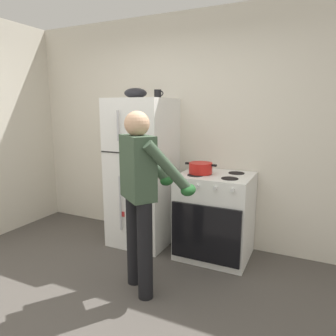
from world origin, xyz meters
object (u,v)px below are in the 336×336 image
(coffee_mug, at_px, (158,94))
(mixing_bowl, at_px, (136,93))
(stove_range, at_px, (215,216))
(refrigerator, at_px, (143,172))
(person_cook, at_px, (142,187))
(red_pot, at_px, (201,168))

(coffee_mug, relative_size, mixing_bowl, 0.43)
(mixing_bowl, bearing_deg, stove_range, -0.60)
(refrigerator, xyz_separation_m, mixing_bowl, (-0.08, 0.00, 0.92))
(refrigerator, relative_size, stove_range, 1.86)
(person_cook, distance_m, coffee_mug, 1.31)
(refrigerator, distance_m, stove_range, 0.99)
(refrigerator, distance_m, person_cook, 1.05)
(coffee_mug, bearing_deg, red_pot, -10.12)
(refrigerator, distance_m, coffee_mug, 0.93)
(stove_range, relative_size, coffee_mug, 8.31)
(stove_range, bearing_deg, coffee_mug, 175.21)
(mixing_bowl, bearing_deg, coffee_mug, 10.78)
(stove_range, relative_size, person_cook, 0.58)
(mixing_bowl, bearing_deg, refrigerator, -0.21)
(mixing_bowl, bearing_deg, red_pot, -3.48)
(coffee_mug, bearing_deg, mixing_bowl, -169.22)
(stove_range, relative_size, mixing_bowl, 3.59)
(person_cook, relative_size, coffee_mug, 14.28)
(coffee_mug, distance_m, mixing_bowl, 0.27)
(person_cook, bearing_deg, red_pot, 75.26)
(coffee_mug, bearing_deg, stove_range, -4.79)
(red_pot, xyz_separation_m, mixing_bowl, (-0.82, 0.05, 0.80))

